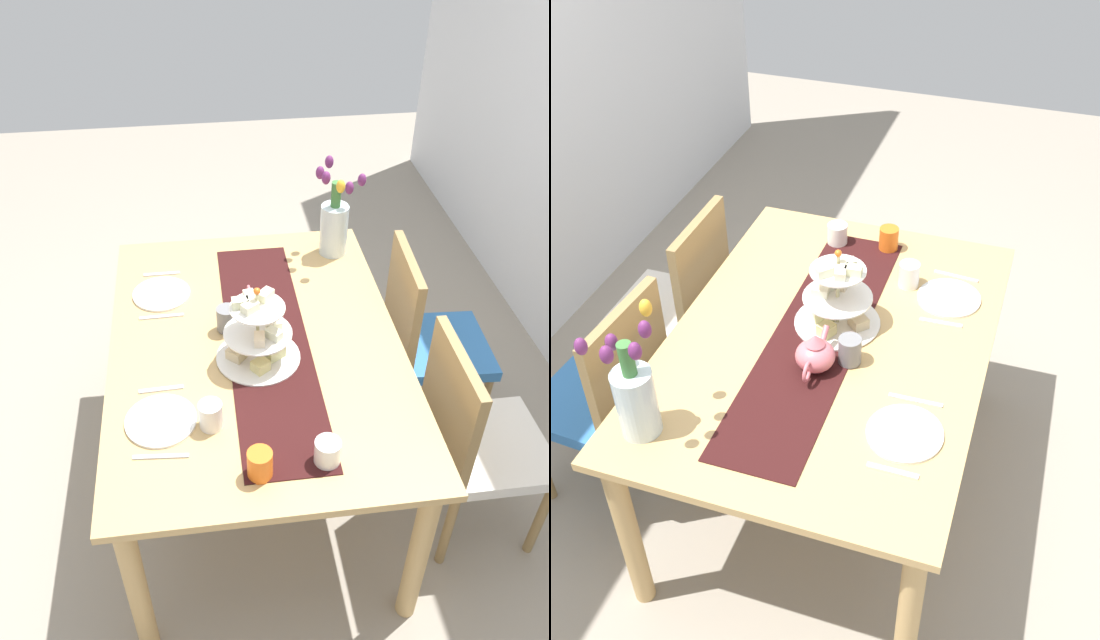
% 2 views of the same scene
% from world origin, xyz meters
% --- Properties ---
extents(ground_plane, '(8.00, 8.00, 0.00)m').
position_xyz_m(ground_plane, '(0.00, 0.00, 0.00)').
color(ground_plane, gray).
extents(dining_table, '(1.49, 1.06, 0.76)m').
position_xyz_m(dining_table, '(0.00, 0.00, 0.66)').
color(dining_table, tan).
rests_on(dining_table, ground_plane).
extents(chair_left, '(0.44, 0.44, 0.91)m').
position_xyz_m(chair_left, '(-0.25, 0.76, 0.50)').
color(chair_left, olive).
rests_on(chair_left, ground_plane).
extents(chair_right, '(0.42, 0.42, 0.91)m').
position_xyz_m(chair_right, '(0.32, 0.76, 0.50)').
color(chair_right, olive).
rests_on(chair_right, ground_plane).
extents(table_runner, '(1.25, 0.29, 0.00)m').
position_xyz_m(table_runner, '(0.00, 0.05, 0.76)').
color(table_runner, black).
rests_on(table_runner, dining_table).
extents(tiered_cake_stand, '(0.30, 0.30, 0.30)m').
position_xyz_m(tiered_cake_stand, '(0.08, 0.00, 0.86)').
color(tiered_cake_stand, beige).
rests_on(tiered_cake_stand, table_runner).
extents(teapot, '(0.24, 0.13, 0.14)m').
position_xyz_m(teapot, '(-0.15, 0.00, 0.82)').
color(teapot, '#D66B75').
rests_on(teapot, table_runner).
extents(tulip_vase, '(0.25, 0.21, 0.41)m').
position_xyz_m(tulip_vase, '(-0.57, 0.40, 0.91)').
color(tulip_vase, silver).
rests_on(tulip_vase, dining_table).
extents(cream_jug, '(0.08, 0.08, 0.08)m').
position_xyz_m(cream_jug, '(0.57, 0.15, 0.80)').
color(cream_jug, white).
rests_on(cream_jug, dining_table).
extents(dinner_plate_left, '(0.23, 0.23, 0.01)m').
position_xyz_m(dinner_plate_left, '(-0.34, -0.34, 0.76)').
color(dinner_plate_left, white).
rests_on(dinner_plate_left, dining_table).
extents(fork_left, '(0.02, 0.15, 0.01)m').
position_xyz_m(fork_left, '(-0.49, -0.34, 0.76)').
color(fork_left, silver).
rests_on(fork_left, dining_table).
extents(knife_left, '(0.02, 0.17, 0.01)m').
position_xyz_m(knife_left, '(-0.20, -0.34, 0.76)').
color(knife_left, silver).
rests_on(knife_left, dining_table).
extents(dinner_plate_right, '(0.23, 0.23, 0.01)m').
position_xyz_m(dinner_plate_right, '(0.34, -0.34, 0.76)').
color(dinner_plate_right, white).
rests_on(dinner_plate_right, dining_table).
extents(fork_right, '(0.02, 0.15, 0.01)m').
position_xyz_m(fork_right, '(0.20, -0.34, 0.76)').
color(fork_right, silver).
rests_on(fork_right, dining_table).
extents(knife_right, '(0.03, 0.17, 0.01)m').
position_xyz_m(knife_right, '(0.49, -0.34, 0.76)').
color(knife_right, silver).
rests_on(knife_right, dining_table).
extents(mug_grey, '(0.08, 0.08, 0.09)m').
position_xyz_m(mug_grey, '(-0.09, -0.10, 0.81)').
color(mug_grey, slate).
rests_on(mug_grey, table_runner).
extents(mug_white_text, '(0.08, 0.08, 0.09)m').
position_xyz_m(mug_white_text, '(0.38, -0.18, 0.81)').
color(mug_white_text, white).
rests_on(mug_white_text, dining_table).
extents(mug_orange, '(0.08, 0.08, 0.09)m').
position_xyz_m(mug_orange, '(0.59, -0.05, 0.81)').
color(mug_orange, orange).
rests_on(mug_orange, dining_table).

